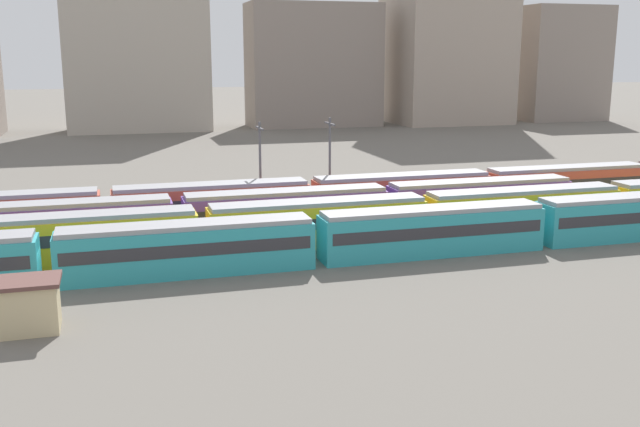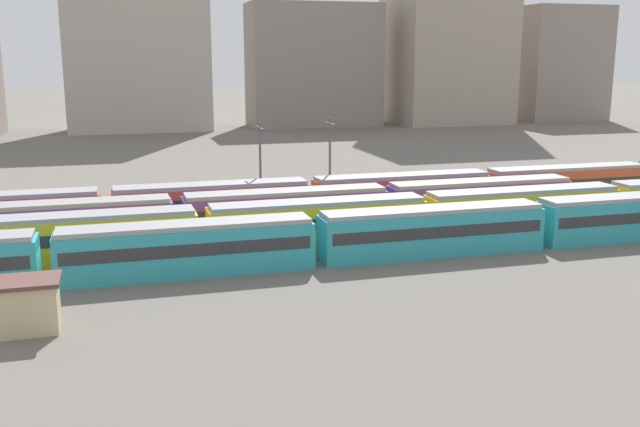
% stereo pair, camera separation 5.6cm
% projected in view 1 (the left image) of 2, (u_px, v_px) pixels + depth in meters
% --- Properties ---
extents(ground_plane, '(600.00, 600.00, 0.00)m').
position_uv_depth(ground_plane, '(44.00, 256.00, 56.14)').
color(ground_plane, '#666059').
extents(train_track_0, '(74.70, 3.06, 3.75)m').
position_uv_depth(train_track_0, '(316.00, 239.00, 53.80)').
color(train_track_0, teal).
rests_on(train_track_0, ground_plane).
extents(train_track_1, '(74.70, 3.06, 3.75)m').
position_uv_depth(train_track_1, '(425.00, 215.00, 61.70)').
color(train_track_1, yellow).
rests_on(train_track_1, ground_plane).
extents(train_track_2, '(55.80, 3.06, 3.75)m').
position_uv_depth(train_track_2, '(287.00, 211.00, 63.63)').
color(train_track_2, '#6B429E').
rests_on(train_track_2, ground_plane).
extents(train_track_3, '(112.50, 3.06, 3.75)m').
position_uv_depth(train_track_3, '(487.00, 188.00, 74.63)').
color(train_track_3, '#BC4C38').
rests_on(train_track_3, ground_plane).
extents(catenary_pole_1, '(0.24, 3.20, 9.26)m').
position_uv_depth(catenary_pole_1, '(330.00, 159.00, 72.09)').
color(catenary_pole_1, '#4C4C51').
rests_on(catenary_pole_1, ground_plane).
extents(catenary_pole_3, '(0.24, 3.20, 9.00)m').
position_uv_depth(catenary_pole_3, '(260.00, 163.00, 70.36)').
color(catenary_pole_3, '#4C4C51').
rests_on(catenary_pole_3, ground_plane).
extents(signal_hut, '(3.60, 3.00, 3.04)m').
position_uv_depth(signal_hut, '(29.00, 305.00, 40.67)').
color(signal_hut, '#C6B284').
rests_on(signal_hut, ground_plane).
extents(distant_building_2, '(28.32, 13.35, 44.23)m').
position_uv_depth(distant_building_2, '(135.00, 20.00, 145.07)').
color(distant_building_2, '#B2A899').
rests_on(distant_building_2, ground_plane).
extents(distant_building_3, '(28.37, 12.30, 26.19)m').
position_uv_depth(distant_building_3, '(313.00, 65.00, 157.11)').
color(distant_building_3, gray).
rests_on(distant_building_3, ground_plane).
extents(distant_building_4, '(25.13, 21.92, 53.95)m').
position_uv_depth(distant_building_4, '(448.00, 2.00, 162.70)').
color(distant_building_4, '#A89989').
rests_on(distant_building_4, ground_plane).
extents(distant_building_5, '(20.25, 16.27, 26.57)m').
position_uv_depth(distant_building_5, '(556.00, 64.00, 173.51)').
color(distant_building_5, gray).
rests_on(distant_building_5, ground_plane).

